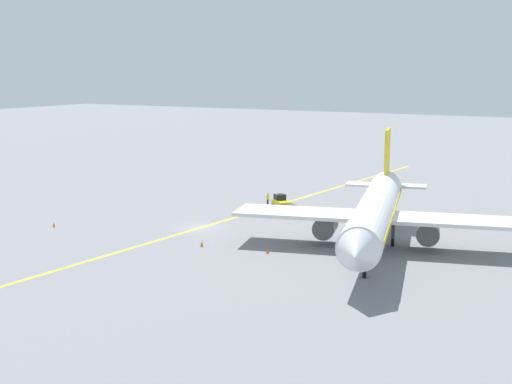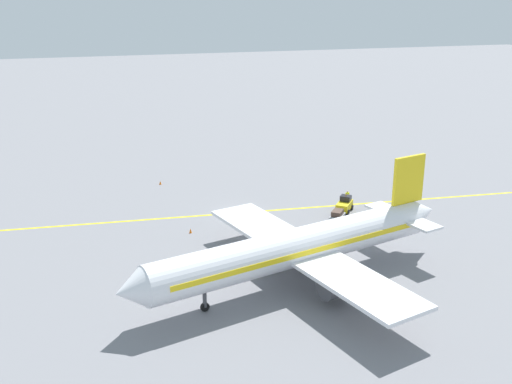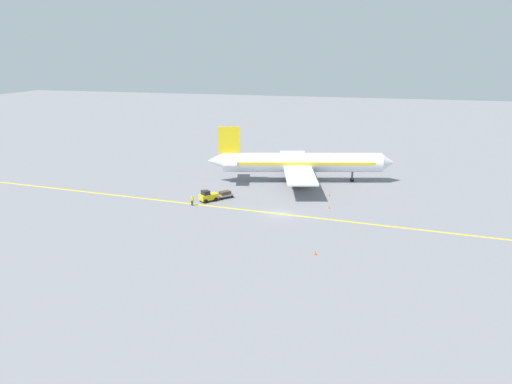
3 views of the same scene
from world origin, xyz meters
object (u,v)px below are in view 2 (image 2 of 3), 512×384
object	(u,v)px
baggage_cart_trailing	(337,214)
traffic_cone_near_nose	(190,231)
traffic_cone_mid_apron	(211,254)
airplane_at_gate	(300,247)
baggage_tug_white	(345,205)
traffic_cone_by_wingtip	(160,183)
ground_crew_worker	(347,196)

from	to	relation	value
baggage_cart_trailing	traffic_cone_near_nose	size ratio (longest dim) A/B	5.26
baggage_cart_trailing	traffic_cone_mid_apron	xyz separation A→B (m)	(-5.85, 17.05, -0.49)
airplane_at_gate	traffic_cone_near_nose	world-z (taller)	airplane_at_gate
baggage_tug_white	traffic_cone_near_nose	bearing A→B (deg)	94.06
traffic_cone_near_nose	traffic_cone_by_wingtip	xyz separation A→B (m)	(19.21, 0.72, 0.00)
traffic_cone_by_wingtip	baggage_cart_trailing	bearing A→B (deg)	-137.57
traffic_cone_by_wingtip	ground_crew_worker	bearing A→B (deg)	-123.80
traffic_cone_near_nose	traffic_cone_mid_apron	size ratio (longest dim) A/B	1.00
airplane_at_gate	traffic_cone_by_wingtip	size ratio (longest dim) A/B	63.72
airplane_at_gate	traffic_cone_near_nose	xyz separation A→B (m)	(15.28, 7.55, -3.43)
traffic_cone_by_wingtip	baggage_tug_white	bearing A→B (deg)	-130.69
traffic_cone_near_nose	traffic_cone_mid_apron	distance (m)	7.01
ground_crew_worker	traffic_cone_mid_apron	distance (m)	23.68
baggage_cart_trailing	traffic_cone_mid_apron	world-z (taller)	baggage_cart_trailing
airplane_at_gate	baggage_tug_white	xyz separation A→B (m)	(16.70, -12.42, -2.81)
baggage_cart_trailing	traffic_cone_near_nose	xyz separation A→B (m)	(1.11, 17.86, -0.49)
baggage_cart_trailing	traffic_cone_by_wingtip	size ratio (longest dim) A/B	5.26
traffic_cone_mid_apron	ground_crew_worker	bearing A→B (deg)	-61.80
baggage_cart_trailing	ground_crew_worker	bearing A→B (deg)	-35.51
traffic_cone_near_nose	traffic_cone_mid_apron	bearing A→B (deg)	-173.40
ground_crew_worker	traffic_cone_by_wingtip	distance (m)	26.94
ground_crew_worker	traffic_cone_by_wingtip	xyz separation A→B (m)	(14.98, 22.38, -0.63)
ground_crew_worker	traffic_cone_by_wingtip	size ratio (longest dim) A/B	3.05
baggage_cart_trailing	traffic_cone_by_wingtip	bearing A→B (deg)	42.43
ground_crew_worker	traffic_cone_by_wingtip	bearing A→B (deg)	56.20
ground_crew_worker	baggage_cart_trailing	bearing A→B (deg)	144.49
ground_crew_worker	baggage_tug_white	bearing A→B (deg)	148.90
airplane_at_gate	baggage_tug_white	distance (m)	21.00
airplane_at_gate	traffic_cone_by_wingtip	distance (m)	35.63
baggage_cart_trailing	baggage_tug_white	bearing A→B (deg)	-39.90
traffic_cone_by_wingtip	traffic_cone_near_nose	bearing A→B (deg)	-177.86
baggage_cart_trailing	ground_crew_worker	distance (m)	6.56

